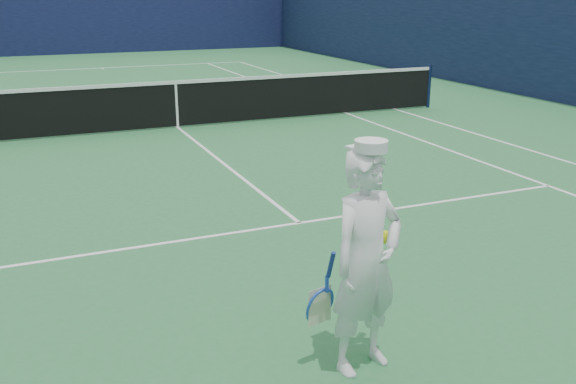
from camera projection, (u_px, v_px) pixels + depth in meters
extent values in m
plane|color=#2A6E3C|center=(178.00, 128.00, 13.74)|extent=(80.00, 80.00, 0.00)
cube|color=white|center=(102.00, 68.00, 24.17)|extent=(11.03, 0.06, 0.01)
cube|color=white|center=(397.00, 110.00, 15.79)|extent=(0.06, 23.83, 0.01)
cube|color=white|center=(347.00, 114.00, 15.28)|extent=(0.06, 23.77, 0.01)
cube|color=white|center=(127.00, 88.00, 19.36)|extent=(8.23, 0.06, 0.01)
cube|color=white|center=(299.00, 223.00, 8.13)|extent=(8.23, 0.06, 0.01)
cube|color=white|center=(178.00, 128.00, 13.74)|extent=(0.06, 12.80, 0.01)
cube|color=white|center=(102.00, 68.00, 24.03)|extent=(0.06, 0.30, 0.01)
cube|color=#10153C|center=(80.00, 9.00, 28.93)|extent=(20.12, 0.12, 4.00)
cube|color=#0F1838|center=(547.00, 23.00, 16.88)|extent=(0.12, 36.12, 4.00)
cylinder|color=#141E4C|center=(429.00, 86.00, 15.97)|extent=(0.09, 0.09, 1.07)
cube|color=black|center=(177.00, 105.00, 13.59)|extent=(12.79, 0.02, 0.92)
cube|color=white|center=(175.00, 82.00, 13.45)|extent=(12.79, 0.04, 0.07)
cube|color=white|center=(177.00, 106.00, 13.60)|extent=(0.05, 0.03, 0.94)
imported|color=white|center=(366.00, 263.00, 4.80)|extent=(0.72, 0.55, 1.76)
cylinder|color=white|center=(371.00, 146.00, 4.53)|extent=(0.24, 0.24, 0.08)
cube|color=white|center=(359.00, 146.00, 4.64)|extent=(0.20, 0.14, 0.02)
cylinder|color=navy|center=(331.00, 265.00, 4.70)|extent=(0.05, 0.10, 0.22)
cube|color=#214AB6|center=(327.00, 284.00, 4.80)|extent=(0.03, 0.02, 0.14)
torus|color=#214AB6|center=(320.00, 306.00, 4.90)|extent=(0.31, 0.16, 0.29)
cube|color=beige|center=(320.00, 306.00, 4.90)|extent=(0.22, 0.05, 0.30)
sphere|color=yellow|center=(383.00, 240.00, 5.00)|extent=(0.07, 0.07, 0.07)
sphere|color=yellow|center=(385.00, 235.00, 5.03)|extent=(0.07, 0.07, 0.07)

